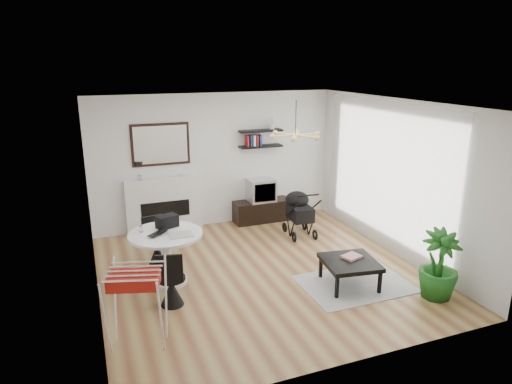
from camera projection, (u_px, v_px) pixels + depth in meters
name	position (u px, v px, depth m)	size (l,w,h in m)	color
floor	(261.00, 272.00, 7.39)	(5.00, 5.00, 0.00)	brown
ceiling	(262.00, 103.00, 6.64)	(5.00, 5.00, 0.00)	white
wall_back	(216.00, 160.00, 9.25)	(5.00, 5.00, 0.00)	white
wall_left	(90.00, 211.00, 6.15)	(5.00, 5.00, 0.00)	white
wall_right	(396.00, 178.00, 7.88)	(5.00, 5.00, 0.00)	white
sheer_curtain	(384.00, 176.00, 8.02)	(0.04, 3.60, 2.60)	white
fireplace	(164.00, 198.00, 8.99)	(1.50, 0.17, 2.16)	white
shelf_lower	(261.00, 146.00, 9.39)	(0.90, 0.25, 0.04)	black
shelf_upper	(261.00, 131.00, 9.30)	(0.90, 0.25, 0.04)	black
pendant_lamp	(295.00, 135.00, 7.30)	(0.90, 0.90, 0.10)	tan
tv_console	(262.00, 211.00, 9.69)	(1.21, 0.42, 0.45)	black
crt_tv	(261.00, 190.00, 9.55)	(0.54, 0.47, 0.47)	silver
dining_table	(166.00, 250.00, 6.91)	(1.12, 1.12, 0.82)	white
laptop	(160.00, 235.00, 6.73)	(0.34, 0.22, 0.03)	black
black_bag	(167.00, 221.00, 7.04)	(0.32, 0.19, 0.19)	black
newspaper	(181.00, 235.00, 6.76)	(0.36, 0.29, 0.01)	silver
drinking_glass	(141.00, 229.00, 6.86)	(0.06, 0.06, 0.10)	white
chair_far	(157.00, 250.00, 7.60)	(0.40, 0.42, 0.82)	black
chair_near	(172.00, 288.00, 6.33)	(0.42, 0.44, 0.84)	black
drying_rack	(137.00, 306.00, 5.37)	(0.81, 0.78, 0.99)	white
stroller	(299.00, 215.00, 8.89)	(0.54, 0.81, 0.95)	black
rug	(355.00, 284.00, 6.99)	(1.63, 1.18, 0.01)	#A5A5A5
coffee_table	(350.00, 263.00, 6.86)	(0.89, 0.89, 0.40)	black
magazines	(351.00, 257.00, 6.94)	(0.27, 0.21, 0.04)	#B92E2F
potted_plant	(439.00, 265.00, 6.49)	(0.57, 0.57, 1.01)	#1C5E1B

